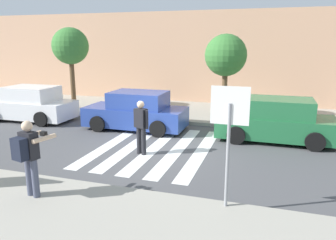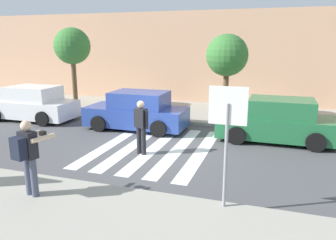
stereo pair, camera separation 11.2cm
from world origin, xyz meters
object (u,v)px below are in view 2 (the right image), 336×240
stop_sign (227,121)px  parked_car_white (32,104)px  street_tree_west (72,47)px  street_tree_center (227,56)px  photographer_with_backpack (28,152)px  parked_car_blue (137,112)px  parked_car_green (277,121)px  pedestrian_crossing (141,124)px

stop_sign → parked_car_white: size_ratio=0.61×
street_tree_west → stop_sign: bearing=-42.1°
street_tree_west → street_tree_center: bearing=1.5°
photographer_with_backpack → street_tree_west: bearing=118.1°
parked_car_blue → parked_car_green: 5.43m
stop_sign → parked_car_blue: (-4.43, 5.69, -1.25)m
pedestrian_crossing → parked_car_blue: (-1.36, 2.83, -0.25)m
parked_car_white → street_tree_west: bearing=73.7°
stop_sign → parked_car_green: (1.00, 5.69, -1.25)m
stop_sign → parked_car_blue: size_ratio=0.61×
street_tree_center → photographer_with_backpack: bearing=-107.6°
street_tree_center → parked_car_white: bearing=-162.8°
stop_sign → parked_car_green: 5.91m
parked_car_white → street_tree_west: street_tree_west is taller
photographer_with_backpack → street_tree_west: (-4.79, 8.96, 2.09)m
stop_sign → street_tree_center: 8.44m
photographer_with_backpack → pedestrian_crossing: (1.09, 3.73, -0.19)m
parked_car_white → stop_sign: bearing=-30.5°
stop_sign → parked_car_white: 11.27m
pedestrian_crossing → parked_car_blue: size_ratio=0.42×
stop_sign → street_tree_west: (-8.95, 8.09, 1.28)m
photographer_with_backpack → street_tree_west: street_tree_west is taller
photographer_with_backpack → street_tree_center: bearing=72.4°
street_tree_west → parked_car_white: bearing=-106.3°
parked_car_green → photographer_with_backpack: bearing=-128.2°
photographer_with_backpack → street_tree_center: (2.91, 9.16, 1.73)m
photographer_with_backpack → parked_car_green: 8.36m
parked_car_blue → street_tree_center: street_tree_center is taller
photographer_with_backpack → street_tree_center: 9.77m
street_tree_west → photographer_with_backpack: bearing=-61.9°
parked_car_white → street_tree_center: size_ratio=1.11×
pedestrian_crossing → parked_car_white: pedestrian_crossing is taller
stop_sign → parked_car_blue: bearing=127.9°
photographer_with_backpack → parked_car_blue: bearing=92.3°
parked_car_white → parked_car_green: (10.65, 0.00, 0.00)m
stop_sign → parked_car_white: stop_sign is taller
photographer_with_backpack → parked_car_blue: (-0.27, 6.56, -0.44)m
parked_car_blue → street_tree_center: bearing=39.4°
stop_sign → street_tree_west: 12.13m
parked_car_white → street_tree_west: size_ratio=1.01×
photographer_with_backpack → parked_car_blue: 6.58m
pedestrian_crossing → parked_car_blue: bearing=115.7°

